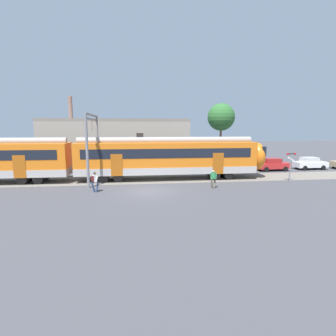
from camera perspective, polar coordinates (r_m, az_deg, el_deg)
ground_plane at (r=21.79m, az=-4.39°, el=-5.20°), size 160.00×160.00×0.00m
track_bed at (r=28.09m, az=-23.18°, el=-2.72°), size 80.00×4.40×0.01m
pedestrian_white at (r=22.28m, az=-15.68°, el=-2.59°), size 0.71×0.50×1.67m
pedestrian_green at (r=23.15m, az=9.86°, el=-1.98°), size 0.67×0.55×1.67m
parked_car_red at (r=34.76m, az=21.78°, el=0.74°), size 4.04×1.84×1.54m
parked_car_white at (r=37.91m, az=28.52°, el=0.92°), size 4.03×1.81×1.54m
catenary_gantry at (r=26.79m, az=-16.09°, el=6.41°), size 0.24×6.64×6.53m
crossing_signal at (r=28.10m, az=25.14°, el=1.30°), size 0.96×0.22×3.00m
background_building at (r=35.63m, az=-11.14°, el=5.30°), size 18.89×5.00×9.20m
street_tree_right at (r=42.18m, az=11.50°, el=10.77°), size 4.21×4.21×9.00m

